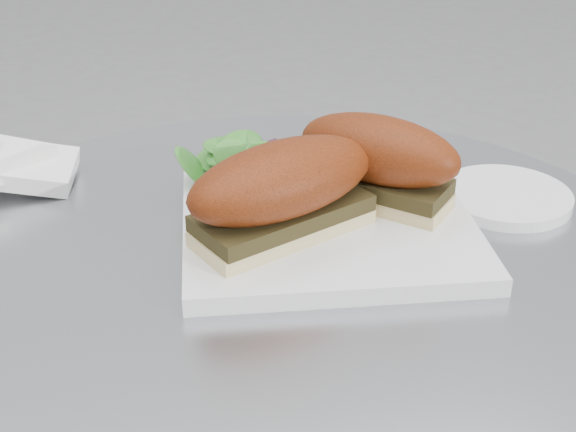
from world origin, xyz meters
name	(u,v)px	position (x,y,z in m)	size (l,w,h in m)	color
plate	(326,219)	(0.06, 0.06, 0.74)	(0.25, 0.25, 0.02)	white
sandwich_left	(283,189)	(0.01, 0.03, 0.79)	(0.19, 0.13, 0.08)	#EFDE95
sandwich_right	(378,159)	(0.11, 0.06, 0.79)	(0.15, 0.16, 0.08)	#EFDE95
salad	(247,159)	(0.01, 0.14, 0.77)	(0.12, 0.12, 0.05)	#3E912F
napkin	(17,175)	(-0.20, 0.24, 0.74)	(0.12, 0.12, 0.02)	white
saucer	(505,197)	(0.24, 0.06, 0.74)	(0.12, 0.12, 0.01)	white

